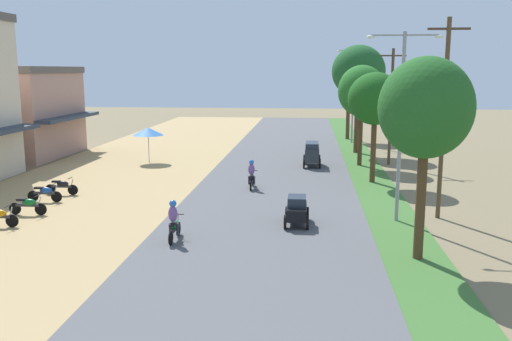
{
  "coord_description": "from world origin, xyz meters",
  "views": [
    {
      "loc": [
        1.86,
        -6.82,
        6.67
      ],
      "look_at": [
        -0.75,
        20.29,
        1.67
      ],
      "focal_mm": 38.7,
      "sensor_mm": 36.0,
      "label": 1
    }
  ],
  "objects_px": {
    "streetlamp_mid": "(353,89)",
    "car_van_charcoal": "(312,153)",
    "parked_motorbike_fifth": "(45,192)",
    "median_tree_second": "(375,99)",
    "median_tree_nearest": "(426,109)",
    "motorbike_foreground_rider": "(174,222)",
    "utility_pole_near": "(444,116)",
    "utility_pole_far": "(391,105)",
    "median_tree_third": "(362,91)",
    "parked_motorbike_fourth": "(28,205)",
    "streetlamp_near": "(401,115)",
    "motorbike_ahead_second": "(252,175)",
    "parked_motorbike_sixth": "(62,186)",
    "median_tree_fifth": "(349,74)",
    "median_tree_fourth": "(358,72)",
    "car_hatchback_black": "(297,209)",
    "vendor_umbrella": "(148,131)"
  },
  "relations": [
    {
      "from": "streetlamp_mid",
      "to": "car_van_charcoal",
      "type": "relative_size",
      "value": 3.52
    },
    {
      "from": "parked_motorbike_fifth",
      "to": "median_tree_second",
      "type": "xyz_separation_m",
      "value": [
        17.05,
        6.71,
        4.41
      ]
    },
    {
      "from": "median_tree_nearest",
      "to": "motorbike_foreground_rider",
      "type": "bearing_deg",
      "value": 173.2
    },
    {
      "from": "utility_pole_near",
      "to": "utility_pole_far",
      "type": "xyz_separation_m",
      "value": [
        -0.22,
        14.44,
        -0.39
      ]
    },
    {
      "from": "median_tree_third",
      "to": "streetlamp_mid",
      "type": "xyz_separation_m",
      "value": [
        0.37,
        12.37,
        -0.29
      ]
    },
    {
      "from": "streetlamp_mid",
      "to": "parked_motorbike_fourth",
      "type": "bearing_deg",
      "value": -121.36
    },
    {
      "from": "streetlamp_near",
      "to": "motorbike_ahead_second",
      "type": "height_order",
      "value": "streetlamp_near"
    },
    {
      "from": "motorbike_foreground_rider",
      "to": "median_tree_third",
      "type": "bearing_deg",
      "value": 64.56
    },
    {
      "from": "parked_motorbike_sixth",
      "to": "median_tree_second",
      "type": "xyz_separation_m",
      "value": [
        16.91,
        5.07,
        4.41
      ]
    },
    {
      "from": "median_tree_third",
      "to": "streetlamp_near",
      "type": "distance_m",
      "value": 14.45
    },
    {
      "from": "streetlamp_near",
      "to": "motorbike_foreground_rider",
      "type": "bearing_deg",
      "value": -156.66
    },
    {
      "from": "median_tree_fifth",
      "to": "motorbike_ahead_second",
      "type": "xyz_separation_m",
      "value": [
        -6.87,
        -23.44,
        -5.35
      ]
    },
    {
      "from": "median_tree_second",
      "to": "streetlamp_mid",
      "type": "bearing_deg",
      "value": 89.59
    },
    {
      "from": "median_tree_nearest",
      "to": "car_van_charcoal",
      "type": "relative_size",
      "value": 2.94
    },
    {
      "from": "car_van_charcoal",
      "to": "utility_pole_near",
      "type": "bearing_deg",
      "value": -65.96
    },
    {
      "from": "streetlamp_near",
      "to": "parked_motorbike_sixth",
      "type": "bearing_deg",
      "value": 168.5
    },
    {
      "from": "median_tree_fourth",
      "to": "motorbike_foreground_rider",
      "type": "distance_m",
      "value": 26.61
    },
    {
      "from": "streetlamp_mid",
      "to": "car_van_charcoal",
      "type": "distance_m",
      "value": 14.28
    },
    {
      "from": "utility_pole_near",
      "to": "motorbike_ahead_second",
      "type": "xyz_separation_m",
      "value": [
        -9.07,
        5.1,
        -3.78
      ]
    },
    {
      "from": "median_tree_nearest",
      "to": "median_tree_fifth",
      "type": "bearing_deg",
      "value": 90.36
    },
    {
      "from": "parked_motorbike_fourth",
      "to": "utility_pole_far",
      "type": "distance_m",
      "value": 24.73
    },
    {
      "from": "car_hatchback_black",
      "to": "car_van_charcoal",
      "type": "distance_m",
      "value": 14.72
    },
    {
      "from": "streetlamp_near",
      "to": "motorbike_foreground_rider",
      "type": "distance_m",
      "value": 10.65
    },
    {
      "from": "median_tree_fourth",
      "to": "utility_pole_far",
      "type": "relative_size",
      "value": 1.05
    },
    {
      "from": "motorbike_ahead_second",
      "to": "median_tree_fourth",
      "type": "bearing_deg",
      "value": 64.39
    },
    {
      "from": "parked_motorbike_fourth",
      "to": "motorbike_ahead_second",
      "type": "xyz_separation_m",
      "value": [
        9.67,
        6.62,
        0.3
      ]
    },
    {
      "from": "utility_pole_near",
      "to": "utility_pole_far",
      "type": "relative_size",
      "value": 1.1
    },
    {
      "from": "median_tree_third",
      "to": "car_hatchback_black",
      "type": "height_order",
      "value": "median_tree_third"
    },
    {
      "from": "streetlamp_mid",
      "to": "utility_pole_far",
      "type": "relative_size",
      "value": 1.04
    },
    {
      "from": "car_hatchback_black",
      "to": "utility_pole_near",
      "type": "bearing_deg",
      "value": 17.15
    },
    {
      "from": "parked_motorbike_fourth",
      "to": "median_tree_second",
      "type": "height_order",
      "value": "median_tree_second"
    },
    {
      "from": "utility_pole_near",
      "to": "motorbike_foreground_rider",
      "type": "relative_size",
      "value": 4.94
    },
    {
      "from": "parked_motorbike_sixth",
      "to": "median_tree_third",
      "type": "relative_size",
      "value": 0.26
    },
    {
      "from": "utility_pole_far",
      "to": "motorbike_ahead_second",
      "type": "height_order",
      "value": "utility_pole_far"
    },
    {
      "from": "parked_motorbike_fourth",
      "to": "parked_motorbike_fifth",
      "type": "relative_size",
      "value": 1.0
    },
    {
      "from": "median_tree_fourth",
      "to": "motorbike_ahead_second",
      "type": "xyz_separation_m",
      "value": [
        -6.97,
        -14.54,
        -5.64
      ]
    },
    {
      "from": "median_tree_third",
      "to": "median_tree_fourth",
      "type": "distance_m",
      "value": 6.19
    },
    {
      "from": "vendor_umbrella",
      "to": "car_van_charcoal",
      "type": "bearing_deg",
      "value": -2.78
    },
    {
      "from": "parked_motorbike_fifth",
      "to": "car_hatchback_black",
      "type": "xyz_separation_m",
      "value": [
        12.78,
        -2.96,
        0.19
      ]
    },
    {
      "from": "median_tree_third",
      "to": "utility_pole_far",
      "type": "height_order",
      "value": "utility_pole_far"
    },
    {
      "from": "utility_pole_far",
      "to": "car_hatchback_black",
      "type": "bearing_deg",
      "value": -110.58
    },
    {
      "from": "median_tree_fifth",
      "to": "motorbike_ahead_second",
      "type": "height_order",
      "value": "median_tree_fifth"
    },
    {
      "from": "median_tree_second",
      "to": "car_hatchback_black",
      "type": "height_order",
      "value": "median_tree_second"
    },
    {
      "from": "median_tree_fifth",
      "to": "car_hatchback_black",
      "type": "bearing_deg",
      "value": -97.8
    },
    {
      "from": "median_tree_third",
      "to": "car_van_charcoal",
      "type": "height_order",
      "value": "median_tree_third"
    },
    {
      "from": "median_tree_fifth",
      "to": "median_tree_second",
      "type": "bearing_deg",
      "value": -89.75
    },
    {
      "from": "parked_motorbike_fourth",
      "to": "streetlamp_mid",
      "type": "bearing_deg",
      "value": 58.64
    },
    {
      "from": "streetlamp_near",
      "to": "car_hatchback_black",
      "type": "relative_size",
      "value": 4.09
    },
    {
      "from": "median_tree_nearest",
      "to": "median_tree_fourth",
      "type": "bearing_deg",
      "value": 90.25
    },
    {
      "from": "parked_motorbike_sixth",
      "to": "median_tree_nearest",
      "type": "height_order",
      "value": "median_tree_nearest"
    }
  ]
}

